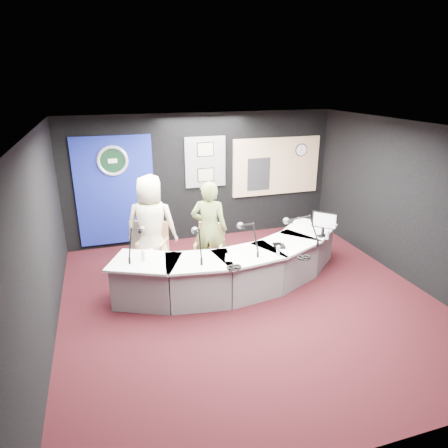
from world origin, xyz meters
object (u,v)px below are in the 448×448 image
object	(u,v)px
armchair_right	(210,253)
person_woman	(209,230)
armchair_left	(153,251)
person_man	(151,226)
broadcast_desk	(236,267)

from	to	relation	value
armchair_right	person_woman	xyz separation A→B (m)	(0.00, 0.00, 0.46)
armchair_right	armchair_left	bearing A→B (deg)	-174.72
armchair_left	person_man	bearing A→B (deg)	0.00
broadcast_desk	armchair_left	size ratio (longest dim) A/B	5.07
armchair_left	person_woman	size ratio (longest dim) A/B	0.49
person_man	armchair_right	bearing A→B (deg)	176.79
armchair_left	armchair_right	distance (m)	1.06
armchair_right	person_woman	world-z (taller)	person_woman
armchair_left	person_man	size ratio (longest dim) A/B	0.47
armchair_right	person_man	bearing A→B (deg)	-174.72
broadcast_desk	armchair_right	size ratio (longest dim) A/B	5.12
armchair_left	person_woman	bearing A→B (deg)	6.17
armchair_left	person_man	distance (m)	0.50
person_woman	person_man	bearing A→B (deg)	2.41
armchair_left	person_woman	distance (m)	1.16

